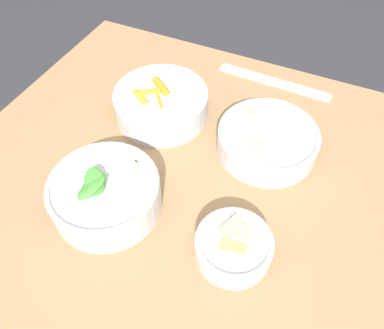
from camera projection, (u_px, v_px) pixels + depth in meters
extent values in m
plane|color=#2D2D33|center=(201.00, 308.00, 1.27)|extent=(10.00, 10.00, 0.00)
cube|color=#99724C|center=(209.00, 182.00, 0.71)|extent=(0.97, 0.79, 0.03)
cube|color=olive|center=(130.00, 134.00, 1.30)|extent=(0.06, 0.06, 0.70)
cylinder|color=silver|center=(161.00, 105.00, 0.79)|extent=(0.20, 0.20, 0.06)
torus|color=silver|center=(161.00, 94.00, 0.77)|extent=(0.20, 0.20, 0.01)
cylinder|color=orange|center=(149.00, 93.00, 0.79)|extent=(0.05, 0.06, 0.02)
cylinder|color=orange|center=(141.00, 100.00, 0.77)|extent=(0.05, 0.05, 0.02)
cylinder|color=orange|center=(160.00, 104.00, 0.76)|extent=(0.04, 0.05, 0.02)
cylinder|color=orange|center=(161.00, 103.00, 0.77)|extent=(0.05, 0.04, 0.02)
cylinder|color=orange|center=(151.00, 91.00, 0.80)|extent=(0.04, 0.05, 0.02)
cylinder|color=orange|center=(161.00, 87.00, 0.78)|extent=(0.05, 0.04, 0.02)
cylinder|color=orange|center=(150.00, 93.00, 0.77)|extent=(0.04, 0.04, 0.02)
cylinder|color=silver|center=(106.00, 195.00, 0.64)|extent=(0.19, 0.19, 0.06)
torus|color=silver|center=(103.00, 184.00, 0.62)|extent=(0.19, 0.19, 0.01)
ellipsoid|color=#235B23|center=(135.00, 171.00, 0.65)|extent=(0.05, 0.04, 0.04)
ellipsoid|color=#2D7028|center=(142.00, 179.00, 0.64)|extent=(0.05, 0.04, 0.02)
ellipsoid|color=#3D8433|center=(105.00, 221.00, 0.59)|extent=(0.06, 0.05, 0.03)
ellipsoid|color=#4C933D|center=(92.00, 186.00, 0.61)|extent=(0.05, 0.07, 0.03)
ellipsoid|color=#4C933D|center=(129.00, 163.00, 0.67)|extent=(0.06, 0.06, 0.04)
ellipsoid|color=#3D8433|center=(83.00, 170.00, 0.65)|extent=(0.05, 0.04, 0.02)
ellipsoid|color=#4C933D|center=(78.00, 176.00, 0.65)|extent=(0.04, 0.05, 0.03)
ellipsoid|color=#4C933D|center=(88.00, 185.00, 0.62)|extent=(0.03, 0.04, 0.02)
ellipsoid|color=#3D8433|center=(95.00, 182.00, 0.61)|extent=(0.06, 0.06, 0.03)
cylinder|color=silver|center=(267.00, 141.00, 0.73)|extent=(0.20, 0.20, 0.05)
torus|color=silver|center=(269.00, 133.00, 0.71)|extent=(0.20, 0.20, 0.01)
cylinder|color=brown|center=(267.00, 143.00, 0.74)|extent=(0.18, 0.18, 0.03)
ellipsoid|color=#AD7551|center=(301.00, 157.00, 0.69)|extent=(0.01, 0.01, 0.01)
ellipsoid|color=#AD7551|center=(274.00, 113.00, 0.76)|extent=(0.01, 0.01, 0.01)
ellipsoid|color=#8E5B3D|center=(266.00, 114.00, 0.76)|extent=(0.01, 0.01, 0.01)
ellipsoid|color=#8E5B3D|center=(306.00, 134.00, 0.73)|extent=(0.01, 0.01, 0.01)
ellipsoid|color=#AD7551|center=(258.00, 113.00, 0.76)|extent=(0.01, 0.01, 0.01)
ellipsoid|color=#A36B4C|center=(267.00, 118.00, 0.76)|extent=(0.01, 0.01, 0.01)
ellipsoid|color=#A36B4C|center=(277.00, 109.00, 0.77)|extent=(0.01, 0.01, 0.01)
ellipsoid|color=#8E5B3D|center=(279.00, 164.00, 0.68)|extent=(0.01, 0.01, 0.01)
ellipsoid|color=#A36B4C|center=(240.00, 147.00, 0.70)|extent=(0.01, 0.01, 0.01)
ellipsoid|color=#AD7551|center=(233.00, 118.00, 0.75)|extent=(0.01, 0.01, 0.01)
ellipsoid|color=#A36B4C|center=(283.00, 161.00, 0.68)|extent=(0.01, 0.01, 0.01)
cylinder|color=#E0A88E|center=(277.00, 157.00, 0.69)|extent=(0.03, 0.03, 0.01)
cylinder|color=#E0A88E|center=(257.00, 146.00, 0.70)|extent=(0.03, 0.03, 0.01)
cylinder|color=tan|center=(249.00, 112.00, 0.76)|extent=(0.03, 0.03, 0.01)
cylinder|color=tan|center=(234.00, 145.00, 0.70)|extent=(0.03, 0.03, 0.01)
cylinder|color=silver|center=(233.00, 247.00, 0.59)|extent=(0.12, 0.12, 0.04)
torus|color=silver|center=(234.00, 241.00, 0.58)|extent=(0.12, 0.12, 0.01)
cube|color=tan|center=(233.00, 246.00, 0.59)|extent=(0.06, 0.06, 0.01)
cube|color=tan|center=(238.00, 233.00, 0.60)|extent=(0.08, 0.08, 0.02)
cube|color=tan|center=(230.00, 244.00, 0.58)|extent=(0.06, 0.06, 0.02)
cube|color=tan|center=(234.00, 242.00, 0.58)|extent=(0.05, 0.04, 0.01)
cube|color=tan|center=(235.00, 232.00, 0.59)|extent=(0.06, 0.05, 0.02)
cube|color=silver|center=(274.00, 82.00, 0.88)|extent=(0.27, 0.04, 0.00)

